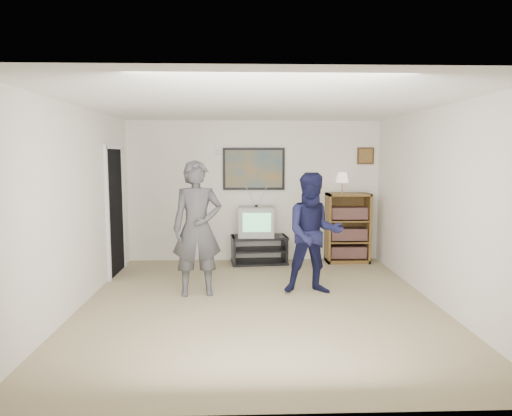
{
  "coord_description": "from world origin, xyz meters",
  "views": [
    {
      "loc": [
        -0.23,
        -5.64,
        1.89
      ],
      "look_at": [
        -0.02,
        0.75,
        1.15
      ],
      "focal_mm": 32.0,
      "sensor_mm": 36.0,
      "label": 1
    }
  ],
  "objects": [
    {
      "name": "doorway",
      "position": [
        -2.23,
        1.6,
        1.0
      ],
      "size": [
        0.03,
        0.85,
        2.0
      ],
      "primitive_type": "cube",
      "color": "black",
      "rests_on": "room_shell"
    },
    {
      "name": "table_lamp",
      "position": [
        1.55,
        2.3,
        1.41
      ],
      "size": [
        0.23,
        0.23,
        0.37
      ],
      "primitive_type": null,
      "color": "beige",
      "rests_on": "bookshelf"
    },
    {
      "name": "crt_television",
      "position": [
        0.04,
        2.23,
        0.74
      ],
      "size": [
        0.63,
        0.54,
        0.52
      ],
      "primitive_type": null,
      "rotation": [
        0.0,
        0.0,
        -0.04
      ],
      "color": "gray",
      "rests_on": "media_stand"
    },
    {
      "name": "person_short",
      "position": [
        0.76,
        0.46,
        0.83
      ],
      "size": [
        0.81,
        0.63,
        1.66
      ],
      "primitive_type": "imported",
      "rotation": [
        0.0,
        0.0,
        -0.0
      ],
      "color": "#121332",
      "rests_on": "room_shell"
    },
    {
      "name": "controller_right",
      "position": [
        0.79,
        0.65,
        1.14
      ],
      "size": [
        0.04,
        0.12,
        0.03
      ],
      "primitive_type": "cube",
      "rotation": [
        0.0,
        0.0,
        -0.04
      ],
      "color": "white",
      "rests_on": "person_short"
    },
    {
      "name": "poster",
      "position": [
        0.0,
        2.48,
        1.65
      ],
      "size": [
        1.1,
        0.03,
        0.75
      ],
      "primitive_type": "cube",
      "color": "black",
      "rests_on": "room_shell"
    },
    {
      "name": "small_picture",
      "position": [
        2.0,
        2.48,
        1.88
      ],
      "size": [
        0.3,
        0.03,
        0.3
      ],
      "primitive_type": "cube",
      "color": "#361C11",
      "rests_on": "room_shell"
    },
    {
      "name": "bookshelf",
      "position": [
        1.66,
        2.28,
        0.61
      ],
      "size": [
        0.75,
        0.43,
        1.23
      ],
      "primitive_type": null,
      "color": "brown",
      "rests_on": "room_shell"
    },
    {
      "name": "air_vent",
      "position": [
        -0.55,
        2.48,
        1.95
      ],
      "size": [
        0.28,
        0.02,
        0.14
      ],
      "primitive_type": "cube",
      "color": "white",
      "rests_on": "room_shell"
    },
    {
      "name": "media_stand",
      "position": [
        0.08,
        2.23,
        0.24
      ],
      "size": [
        1.02,
        0.63,
        0.48
      ],
      "rotation": [
        0.0,
        0.0,
        0.1
      ],
      "color": "black",
      "rests_on": "room_shell"
    },
    {
      "name": "controller_left",
      "position": [
        -0.79,
        0.69,
        1.21
      ],
      "size": [
        0.04,
        0.11,
        0.03
      ],
      "primitive_type": "cube",
      "rotation": [
        0.0,
        0.0,
        0.05
      ],
      "color": "white",
      "rests_on": "person_tall"
    },
    {
      "name": "person_tall",
      "position": [
        -0.82,
        0.45,
        0.91
      ],
      "size": [
        0.72,
        0.52,
        1.82
      ],
      "primitive_type": "imported",
      "rotation": [
        0.0,
        0.0,
        0.13
      ],
      "color": "#3E3D41",
      "rests_on": "room_shell"
    },
    {
      "name": "room_shell",
      "position": [
        0.0,
        0.35,
        1.25
      ],
      "size": [
        4.51,
        5.0,
        2.51
      ],
      "color": "#7A6C4D",
      "rests_on": "ground"
    }
  ]
}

